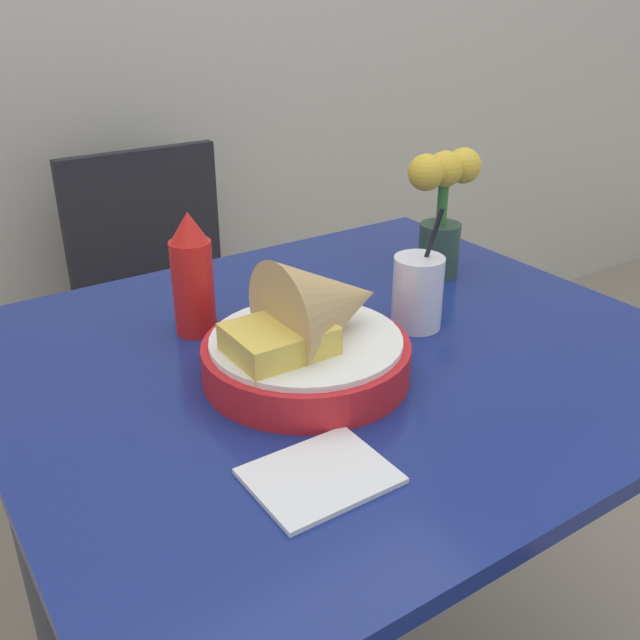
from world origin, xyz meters
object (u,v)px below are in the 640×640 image
Objects in this scene: chair_far_window at (164,295)px; drink_cup at (417,294)px; ketchup_bottle at (192,276)px; flower_vase at (442,203)px; food_basket at (314,335)px.

chair_far_window is 0.91m from drink_cup.
ketchup_bottle is 0.97× the size of drink_cup.
ketchup_bottle is 0.84× the size of flower_vase.
chair_far_window is 0.95m from food_basket.
flower_vase is (0.46, -0.03, 0.04)m from ketchup_bottle.
drink_cup is at bearing -30.82° from ketchup_bottle.
chair_far_window is at bearing 81.57° from food_basket.
food_basket is (-0.13, -0.89, 0.30)m from chair_far_window.
chair_far_window is at bearing 109.36° from flower_vase.
food_basket is 1.43× the size of drink_cup.
food_basket is at bearing -170.22° from drink_cup.
food_basket is at bearing -155.16° from flower_vase.
chair_far_window is 4.46× the size of drink_cup.
ketchup_bottle is at bearing 149.18° from drink_cup.
chair_far_window is 0.79m from ketchup_bottle.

